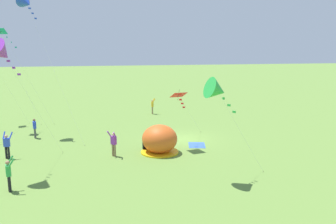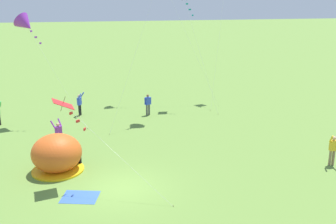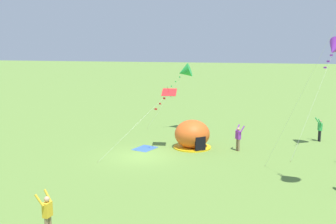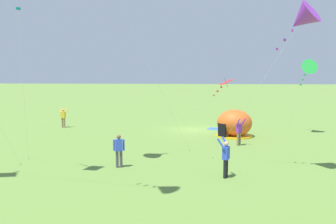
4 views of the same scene
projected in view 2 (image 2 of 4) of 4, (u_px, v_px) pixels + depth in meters
The scene contains 10 objects.
ground_plane at pixel (122, 188), 19.57m from camera, with size 300.00×300.00×0.00m, color olive.
popup_tent at pixel (57, 154), 21.30m from camera, with size 2.81×2.81×2.10m.
picnic_blanket at pixel (80, 197), 18.70m from camera, with size 1.70×1.30×0.01m, color #3359A5.
person_flying_kite at pixel (333, 149), 22.05m from camera, with size 0.68×0.50×1.89m.
person_arms_raised at pixel (59, 134), 24.45m from camera, with size 0.71×0.69×1.89m.
person_with_toddler at pixel (148, 103), 31.63m from camera, with size 0.57×0.33×1.72m.
person_center_field at pixel (80, 103), 31.52m from camera, with size 0.63×0.72×1.89m.
kite_teal at pixel (186, 2), 32.56m from camera, with size 2.40×4.34×9.52m.
kite_purple at pixel (26, 24), 28.17m from camera, with size 4.87×3.78×8.16m.
kite_red at pixel (66, 107), 19.00m from camera, with size 5.16×4.21×4.59m.
Camera 2 is at (-1.95, -17.78, 9.11)m, focal length 42.00 mm.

